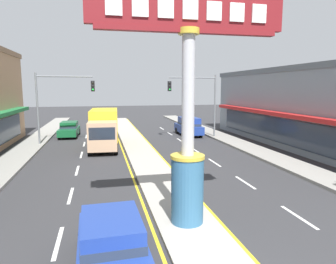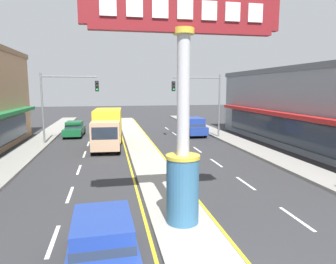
# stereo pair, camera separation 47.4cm
# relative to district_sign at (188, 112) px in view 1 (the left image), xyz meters

# --- Properties ---
(median_strip) EXTENTS (2.20, 52.00, 0.14)m
(median_strip) POSITION_rel_district_sign_xyz_m (-0.00, 12.92, -4.03)
(median_strip) COLOR #A39E93
(median_strip) RESTS_ON ground
(sidewalk_left) EXTENTS (2.21, 60.00, 0.18)m
(sidewalk_left) POSITION_rel_district_sign_xyz_m (-8.81, 10.92, -4.01)
(sidewalk_left) COLOR gray
(sidewalk_left) RESTS_ON ground
(sidewalk_right) EXTENTS (2.21, 60.00, 0.18)m
(sidewalk_right) POSITION_rel_district_sign_xyz_m (8.81, 10.92, -4.01)
(sidewalk_right) COLOR gray
(sidewalk_right) RESTS_ON ground
(lane_markings) EXTENTS (8.94, 52.00, 0.01)m
(lane_markings) POSITION_rel_district_sign_xyz_m (0.00, 11.57, -4.10)
(lane_markings) COLOR silver
(lane_markings) RESTS_ON ground
(district_sign) EXTENTS (6.70, 1.21, 8.01)m
(district_sign) POSITION_rel_district_sign_xyz_m (0.00, 0.00, 0.00)
(district_sign) COLOR #33668C
(district_sign) RESTS_ON median_strip
(storefront_right) EXTENTS (8.36, 24.02, 6.66)m
(storefront_right) POSITION_rel_district_sign_xyz_m (15.00, 12.63, -0.77)
(storefront_right) COLOR gray
(storefront_right) RESTS_ON ground
(traffic_light_left_side) EXTENTS (4.86, 0.46, 6.20)m
(traffic_light_left_side) POSITION_rel_district_sign_xyz_m (-6.34, 17.39, 0.15)
(traffic_light_left_side) COLOR slate
(traffic_light_left_side) RESTS_ON ground
(traffic_light_right_side) EXTENTS (4.86, 0.46, 6.20)m
(traffic_light_right_side) POSITION_rel_district_sign_xyz_m (6.34, 17.99, 0.15)
(traffic_light_right_side) COLOR slate
(traffic_light_right_side) RESTS_ON ground
(sedan_near_right_lane) EXTENTS (1.95, 4.36, 1.53)m
(sedan_near_right_lane) POSITION_rel_district_sign_xyz_m (-2.75, -2.32, -3.31)
(sedan_near_right_lane) COLOR navy
(sedan_near_right_lane) RESTS_ON ground
(box_truck_far_right_lane) EXTENTS (2.55, 7.01, 3.12)m
(box_truck_far_right_lane) POSITION_rel_district_sign_xyz_m (-2.66, 15.34, -2.41)
(box_truck_far_right_lane) COLOR tan
(box_truck_far_right_lane) RESTS_ON ground
(suv_near_left_lane) EXTENTS (2.01, 4.62, 1.90)m
(suv_near_left_lane) POSITION_rel_district_sign_xyz_m (6.05, 20.07, -3.12)
(suv_near_left_lane) COLOR navy
(suv_near_left_lane) RESTS_ON ground
(sedan_mid_left_lane) EXTENTS (1.96, 4.36, 1.53)m
(sedan_mid_left_lane) POSITION_rel_district_sign_xyz_m (-6.05, 21.93, -3.31)
(sedan_mid_left_lane) COLOR #14562D
(sedan_mid_left_lane) RESTS_ON ground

